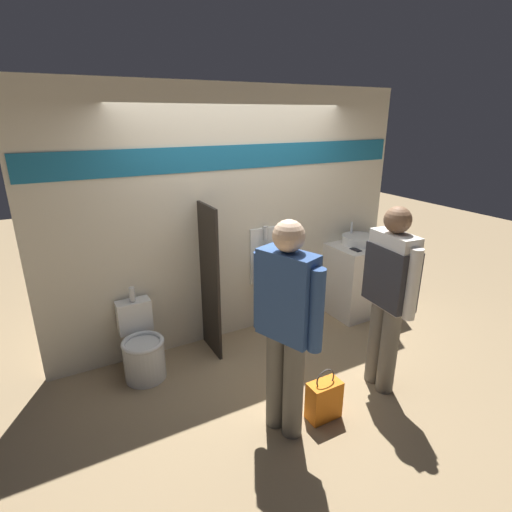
{
  "coord_description": "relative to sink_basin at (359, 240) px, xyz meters",
  "views": [
    {
      "loc": [
        -1.83,
        -3.17,
        2.4
      ],
      "look_at": [
        0.0,
        0.17,
        1.05
      ],
      "focal_mm": 28.0,
      "sensor_mm": 36.0,
      "label": 1
    }
  ],
  "objects": [
    {
      "name": "shopping_bag",
      "position": [
        -1.57,
        -1.4,
        -0.77
      ],
      "size": [
        0.28,
        0.15,
        0.47
      ],
      "color": "orange",
      "rests_on": "ground_plane"
    },
    {
      "name": "divider_near_counter",
      "position": [
        -1.98,
        0.0,
        -0.15
      ],
      "size": [
        0.03,
        0.45,
        1.59
      ],
      "color": "#28231E",
      "rests_on": "ground_plane"
    },
    {
      "name": "person_in_vest",
      "position": [
        -0.85,
        -1.3,
        0.04
      ],
      "size": [
        0.26,
        0.59,
        1.71
      ],
      "rotation": [
        0.0,
        0.0,
        1.48
      ],
      "color": "#666056",
      "rests_on": "ground_plane"
    },
    {
      "name": "toilet",
      "position": [
        -2.74,
        -0.08,
        -0.67
      ],
      "size": [
        0.4,
        0.56,
        0.84
      ],
      "color": "silver",
      "rests_on": "ground_plane"
    },
    {
      "name": "display_wall",
      "position": [
        -1.54,
        0.26,
        0.41
      ],
      "size": [
        4.11,
        0.07,
        2.7
      ],
      "color": "beige",
      "rests_on": "ground_plane"
    },
    {
      "name": "person_with_lanyard",
      "position": [
        -1.92,
        -1.34,
        0.01
      ],
      "size": [
        0.33,
        0.58,
        1.74
      ],
      "rotation": [
        0.0,
        0.0,
        1.92
      ],
      "color": "#666056",
      "rests_on": "ground_plane"
    },
    {
      "name": "urinal_near_counter",
      "position": [
        -1.22,
        0.08,
        -0.14
      ],
      "size": [
        0.37,
        0.32,
        1.24
      ],
      "color": "silver",
      "rests_on": "ground_plane"
    },
    {
      "name": "ground_plane",
      "position": [
        -1.54,
        -0.34,
        -0.95
      ],
      "size": [
        16.0,
        16.0,
        0.0
      ],
      "primitive_type": "plane",
      "color": "#997F5B"
    },
    {
      "name": "sink_basin",
      "position": [
        0.0,
        0.0,
        0.0
      ],
      "size": [
        0.42,
        0.42,
        0.24
      ],
      "color": "silver",
      "rests_on": "sink_counter"
    },
    {
      "name": "cell_phone",
      "position": [
        -0.2,
        -0.17,
        -0.05
      ],
      "size": [
        0.07,
        0.14,
        0.01
      ],
      "color": "black",
      "rests_on": "sink_counter"
    },
    {
      "name": "sink_counter",
      "position": [
        0.05,
        -0.06,
        -0.5
      ],
      "size": [
        0.83,
        0.58,
        0.9
      ],
      "color": "silver",
      "rests_on": "ground_plane"
    }
  ]
}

